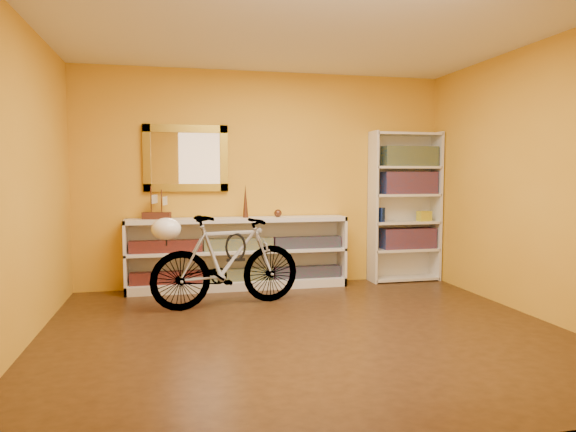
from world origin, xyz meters
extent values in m
cube|color=black|center=(0.00, 0.00, -0.01)|extent=(4.50, 4.00, 0.01)
cube|color=silver|center=(0.00, 0.00, 2.60)|extent=(4.50, 4.00, 0.01)
cube|color=gold|center=(0.00, 2.00, 1.30)|extent=(4.50, 0.01, 2.60)
cube|color=gold|center=(-2.25, 0.00, 1.30)|extent=(0.01, 4.00, 2.60)
cube|color=gold|center=(2.25, 0.00, 1.30)|extent=(0.01, 4.00, 2.60)
cube|color=olive|center=(-0.95, 1.97, 1.55)|extent=(0.98, 0.06, 0.78)
cube|color=silver|center=(0.90, 1.99, 0.25)|extent=(0.09, 0.02, 0.09)
cube|color=black|center=(-0.36, 1.79, 0.17)|extent=(2.50, 0.13, 0.14)
cube|color=navy|center=(-0.36, 1.79, 0.54)|extent=(2.50, 0.13, 0.14)
imported|color=black|center=(-0.80, 1.81, 0.85)|extent=(0.00, 0.00, 0.00)
cone|color=#502B1B|center=(-0.27, 1.81, 1.05)|extent=(0.07, 0.07, 0.39)
sphere|color=#502B1B|center=(0.12, 1.81, 0.90)|extent=(0.09, 0.09, 0.09)
cube|color=maroon|center=(1.83, 1.84, 0.55)|extent=(0.70, 0.22, 0.26)
cube|color=maroon|center=(1.83, 1.84, 1.25)|extent=(0.70, 0.22, 0.28)
cube|color=navy|center=(1.83, 1.84, 1.59)|extent=(0.70, 0.22, 0.25)
cylinder|color=navy|center=(1.46, 1.82, 0.85)|extent=(0.08, 0.08, 0.18)
cube|color=maroon|center=(1.58, 1.87, 1.56)|extent=(0.19, 0.19, 0.19)
cube|color=gold|center=(2.03, 1.80, 0.83)|extent=(0.18, 0.13, 0.13)
imported|color=silver|center=(-0.57, 1.01, 0.47)|extent=(0.73, 1.65, 0.94)
ellipsoid|color=white|center=(-1.17, 0.89, 0.83)|extent=(0.29, 0.28, 0.22)
torus|color=black|center=(-0.48, 1.03, 0.61)|extent=(0.22, 0.02, 0.22)
camera|label=1|loc=(-1.10, -4.25, 1.35)|focal=32.23mm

